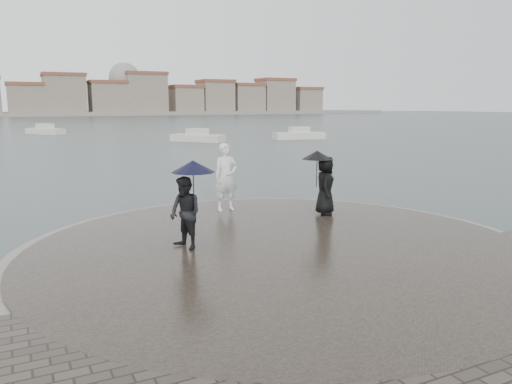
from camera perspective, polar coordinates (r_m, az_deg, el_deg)
ground at (r=9.33m, az=13.61°, el=-13.50°), size 400.00×400.00×0.00m
kerb_ring at (r=11.98m, az=2.79°, el=-7.06°), size 12.50×12.50×0.32m
quay_tip at (r=11.97m, az=2.79°, el=-6.97°), size 11.90×11.90×0.36m
statue at (r=15.64m, az=-3.45°, el=1.72°), size 0.78×0.52×2.12m
visitor_left at (r=11.59m, az=-7.87°, el=-1.05°), size 1.20×1.11×2.04m
visitor_right at (r=15.16m, az=7.73°, el=1.46°), size 1.20×1.09×1.95m
far_skyline at (r=167.21m, az=-27.04°, el=9.62°), size 260.00×20.00×37.00m
boats at (r=50.48m, az=-13.44°, el=6.01°), size 36.50×34.90×1.50m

